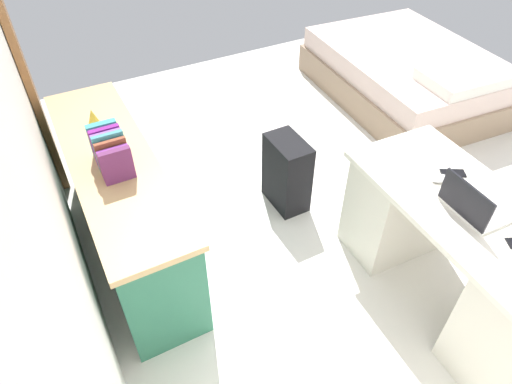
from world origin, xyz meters
name	(u,v)px	position (x,y,z in m)	size (l,w,h in m)	color
ground_plane	(362,190)	(0.00, 0.00, 0.00)	(5.29, 5.29, 0.00)	silver
wall_back	(19,132)	(0.00, 2.14, 1.25)	(4.22, 0.10, 2.50)	silver
door_wooden	(15,45)	(1.56, 2.06, 1.02)	(0.88, 0.05, 2.04)	#936038
desk	(455,254)	(-1.01, 0.20, 0.39)	(1.47, 0.73, 0.75)	silver
credenza	(124,204)	(0.30, 1.76, 0.38)	(1.80, 0.48, 0.77)	#28664C
bed	(407,74)	(0.97, -1.27, 0.24)	(2.00, 1.54, 0.58)	gray
suitcase_black	(287,173)	(0.18, 0.60, 0.28)	(0.36, 0.22, 0.56)	black
laptop	(471,205)	(-1.01, 0.24, 0.80)	(0.32, 0.23, 0.21)	silver
computer_mouse	(440,179)	(-0.75, 0.19, 0.76)	(0.06, 0.10, 0.03)	white
cell_phone_by_mouse	(453,173)	(-0.74, 0.07, 0.75)	(0.07, 0.14, 0.01)	black
book_row	(110,150)	(0.22, 1.76, 0.87)	(0.32, 0.17, 0.24)	#5B2553
figurine_small	(93,117)	(0.69, 1.76, 0.82)	(0.08, 0.08, 0.11)	gold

